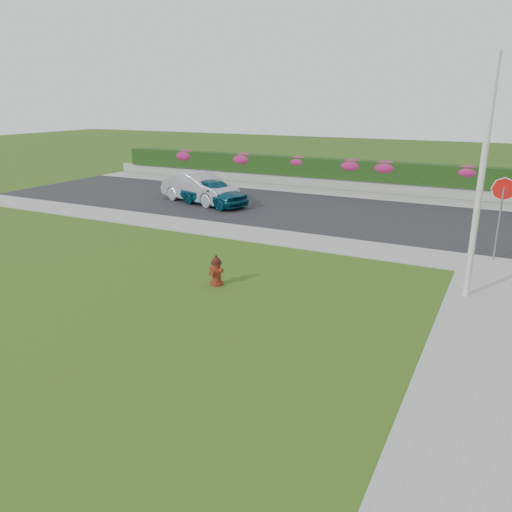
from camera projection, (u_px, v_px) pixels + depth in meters
The scene contains 19 objects.
ground at pixel (127, 336), 11.11m from camera, with size 120.00×120.00×0.00m, color black.
street_far at pixel (238, 203), 25.16m from camera, with size 26.00×8.00×0.04m, color black.
sidewalk_right at pixel (447, 511), 6.36m from camera, with size 2.00×20.00×0.04m, color gray.
sidewalk_far at pixel (160, 222), 21.36m from camera, with size 24.00×2.00×0.04m, color gray.
curb_corner at pixel (493, 266), 15.69m from camera, with size 2.00×2.00×0.04m, color gray.
sidewalk_beyond at pixel (345, 194), 27.66m from camera, with size 34.00×2.00×0.04m, color gray.
retaining_wall at pixel (353, 185), 28.85m from camera, with size 34.00×0.40×0.60m, color gray.
hedge at pixel (354, 170), 28.68m from camera, with size 32.00×0.90×1.10m, color black.
fire_hydrant at pixel (216, 271), 14.04m from camera, with size 0.45×0.43×0.88m.
sedan_teal at pixel (213, 192), 24.37m from camera, with size 1.56×3.87×1.32m, color #0B4256.
sedan_silver at pixel (200, 188), 25.10m from camera, with size 1.56×4.47×1.47m, color #A8ABB0.
utility_pole at pixel (481, 183), 12.40m from camera, with size 0.16×0.16×6.11m, color silver.
stop_sign at pixel (502, 199), 15.66m from camera, with size 0.75×0.06×2.73m.
flower_clump_a at pixel (186, 156), 33.57m from camera, with size 1.57×1.01×0.79m, color #AF1E64.
flower_clump_b at pixel (243, 159), 31.66m from camera, with size 1.55×1.00×0.77m, color #AF1E64.
flower_clump_c at pixel (298, 162), 30.00m from camera, with size 1.33×0.86×0.67m, color #AF1E64.
flower_clump_d at pixel (352, 165), 28.57m from camera, with size 1.52×0.97×0.76m, color #AF1E64.
flower_clump_e at pixel (385, 167), 27.73m from camera, with size 1.51×0.97×0.76m, color #AF1E64.
flower_clump_f at pixel (468, 172), 25.86m from camera, with size 1.41×0.90×0.70m, color #AF1E64.
Camera 1 is at (7.16, -7.63, 5.05)m, focal length 35.00 mm.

